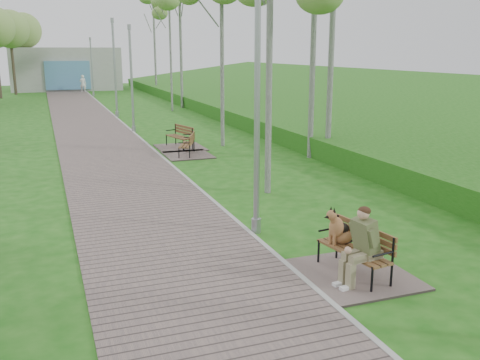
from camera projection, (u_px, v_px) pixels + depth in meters
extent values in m
cube|color=#665653|center=(94.00, 133.00, 25.00)|extent=(3.50, 67.00, 0.04)
cube|color=#999993|center=(131.00, 131.00, 25.59)|extent=(0.10, 67.00, 0.05)
cube|color=#428128|center=(364.00, 123.00, 28.25)|extent=(14.00, 70.00, 1.60)
cube|color=#9E9E99|center=(66.00, 69.00, 51.51)|extent=(10.00, 5.00, 4.00)
cube|color=#4E85AF|center=(68.00, 75.00, 49.26)|extent=(4.00, 0.20, 2.60)
cube|color=#665653|center=(354.00, 274.00, 9.21)|extent=(1.78, 1.98, 0.04)
cube|color=brown|center=(353.00, 251.00, 9.09)|extent=(0.67, 1.54, 0.04)
cube|color=brown|center=(365.00, 234.00, 9.14)|extent=(0.27, 1.48, 0.33)
cube|color=#665653|center=(188.00, 155.00, 19.65)|extent=(1.65, 1.83, 0.04)
cube|color=brown|center=(186.00, 145.00, 19.54)|extent=(0.90, 1.42, 0.04)
cube|color=brown|center=(192.00, 138.00, 19.47)|extent=(0.56, 1.28, 0.30)
cube|color=#665653|center=(180.00, 148.00, 21.14)|extent=(1.79, 1.99, 0.04)
cube|color=brown|center=(179.00, 137.00, 21.02)|extent=(0.81, 1.56, 0.04)
cube|color=brown|center=(184.00, 130.00, 21.09)|extent=(0.41, 1.45, 0.33)
cylinder|color=#919499|center=(256.00, 225.00, 11.35)|extent=(0.21, 0.21, 0.31)
cylinder|color=#919499|center=(257.00, 112.00, 10.78)|extent=(0.12, 0.12, 5.14)
cylinder|color=#919499|center=(134.00, 129.00, 25.28)|extent=(0.19, 0.19, 0.28)
cylinder|color=#919499|center=(132.00, 81.00, 24.75)|extent=(0.11, 0.11, 4.75)
cylinder|color=#919499|center=(129.00, 27.00, 24.18)|extent=(0.17, 0.17, 0.24)
cylinder|color=#919499|center=(117.00, 114.00, 30.98)|extent=(0.21, 0.21, 0.32)
cylinder|color=#919499|center=(115.00, 70.00, 30.38)|extent=(0.13, 0.13, 5.34)
cylinder|color=#919499|center=(112.00, 20.00, 29.74)|extent=(0.19, 0.19, 0.27)
cylinder|color=#919499|center=(94.00, 94.00, 44.85)|extent=(0.18, 0.18, 0.28)
cylinder|color=#919499|center=(92.00, 68.00, 44.33)|extent=(0.11, 0.11, 4.62)
cylinder|color=#919499|center=(90.00, 39.00, 43.77)|extent=(0.17, 0.17, 0.23)
imported|color=white|center=(83.00, 84.00, 48.62)|extent=(0.63, 0.47, 1.58)
cylinder|color=silver|center=(333.00, 22.00, 17.74)|extent=(0.20, 0.20, 9.39)
cylinder|color=silver|center=(269.00, 46.00, 13.64)|extent=(0.17, 0.17, 7.74)
cylinder|color=silver|center=(314.00, 24.00, 18.23)|extent=(0.19, 0.19, 9.30)
cylinder|color=silver|center=(222.00, 44.00, 20.71)|extent=(0.16, 0.16, 7.98)
cylinder|color=silver|center=(170.00, 41.00, 32.92)|extent=(0.16, 0.16, 8.65)
cylinder|color=silver|center=(181.00, 37.00, 34.81)|extent=(0.17, 0.17, 9.18)
cylinder|color=silver|center=(154.00, 35.00, 45.33)|extent=(0.17, 0.17, 10.04)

